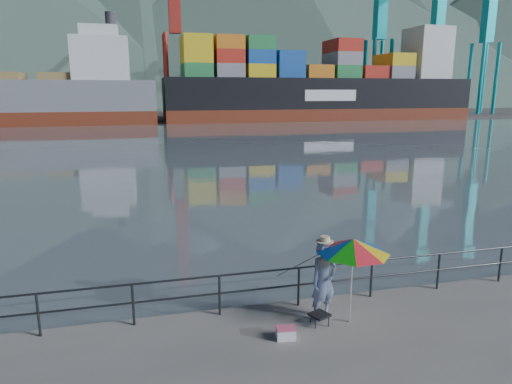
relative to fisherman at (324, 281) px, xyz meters
The scene contains 13 objects.
harbor_water 129.08m from the fisherman, 90.59° to the left, with size 500.00×280.00×0.00m, color slate.
far_dock 92.48m from the fisherman, 84.62° to the left, with size 200.00×40.00×0.40m, color #514F4C.
guardrail 1.60m from the fisherman, 149.96° to the left, with size 22.00×0.06×1.03m.
mountains 213.02m from the fisherman, 79.73° to the left, with size 600.00×332.80×80.00m.
port_cranes 89.49m from the fisherman, 70.35° to the left, with size 116.00×28.00×38.40m.
container_stacks 99.26m from the fisherman, 68.69° to the left, with size 58.00×5.40×7.80m.
fisherman is the anchor object (origin of this frame).
beach_umbrella 1.12m from the fisherman, 31.03° to the right, with size 2.16×2.16×2.04m.
folding_stool 0.86m from the fisherman, 124.80° to the right, with size 0.53×0.53×0.26m.
cooler_bag 1.55m from the fisherman, 149.47° to the right, with size 0.41×0.27×0.23m, color white.
fishing_rod 1.55m from the fisherman, 97.69° to the left, with size 0.02×0.02×2.11m, color black.
bulk_carrier 77.39m from the fisherman, 107.29° to the left, with size 48.06×8.32×14.50m.
container_ship 81.66m from the fisherman, 66.89° to the left, with size 59.55×9.93×18.10m.
Camera 1 is at (-2.65, -8.30, 5.27)m, focal length 32.00 mm.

